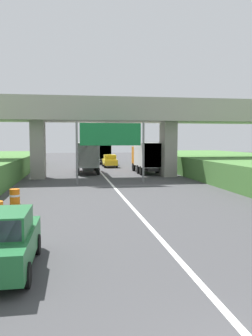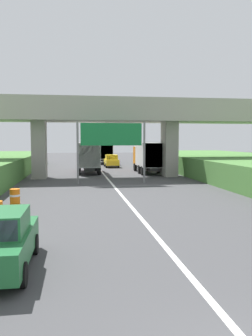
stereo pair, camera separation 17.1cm
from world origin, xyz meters
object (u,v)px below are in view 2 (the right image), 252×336
overhead_highway_sign (111,138)px  truck_orange (148,156)px  car_yellow (111,161)px  truck_red (88,156)px  truck_black (104,151)px  construction_barrel_3 (15,196)px

overhead_highway_sign → truck_orange: bearing=59.8°
truck_orange → car_yellow: (-3.19, 9.30, -1.08)m
truck_orange → truck_red: size_ratio=1.00×
truck_black → construction_barrel_3: (-8.00, -34.64, -1.47)m
truck_black → truck_red: (-3.09, -16.18, 0.00)m
overhead_highway_sign → construction_barrel_3: overhead_highway_sign is taller
truck_black → truck_red: size_ratio=1.00×
truck_black → car_yellow: size_ratio=1.78×
truck_black → truck_orange: (3.57, -17.22, 0.00)m
truck_red → truck_black: bearing=79.2°
truck_red → overhead_highway_sign: bearing=-80.7°
truck_orange → truck_red: same height
overhead_highway_sign → truck_black: 26.04m
truck_orange → car_yellow: truck_orange is taller
construction_barrel_3 → truck_black: bearing=77.0°
truck_black → construction_barrel_3: size_ratio=8.11×
truck_orange → truck_black: bearing=101.7°
overhead_highway_sign → truck_red: bearing=99.3°
overhead_highway_sign → car_yellow: 18.35m
overhead_highway_sign → truck_orange: overhead_highway_sign is taller
truck_orange → construction_barrel_3: truck_orange is taller
construction_barrel_3 → truck_orange: bearing=56.4°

